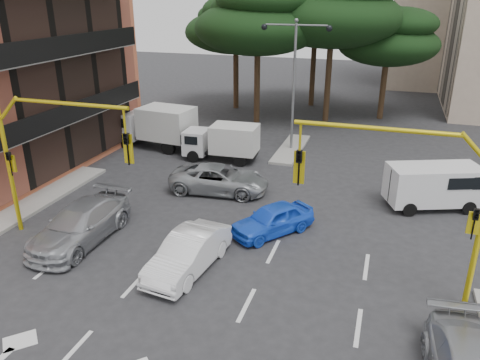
# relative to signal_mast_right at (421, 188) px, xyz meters

# --- Properties ---
(ground) EXTENTS (120.00, 120.00, 0.00)m
(ground) POSITION_rel_signal_mast_right_xyz_m (-6.80, -1.99, -3.88)
(ground) COLOR #28282B
(ground) RESTS_ON ground
(median_strip) EXTENTS (1.40, 6.00, 0.15)m
(median_strip) POSITION_rel_signal_mast_right_xyz_m (-6.80, 14.01, -3.81)
(median_strip) COLOR gray
(median_strip) RESTS_ON ground
(apartment_beige_far) EXTENTS (16.20, 12.15, 16.70)m
(apartment_beige_far) POSITION_rel_signal_mast_right_xyz_m (6.15, 42.01, 4.47)
(apartment_beige_far) COLOR tan
(apartment_beige_far) RESTS_ON ground
(pine_left_near) EXTENTS (9.15, 9.15, 10.23)m
(pine_left_near) POSITION_rel_signal_mast_right_xyz_m (-10.75, 19.96, 3.72)
(pine_left_near) COLOR #382616
(pine_left_near) RESTS_ON ground
(pine_center) EXTENTS (9.98, 9.98, 11.16)m
(pine_center) POSITION_rel_signal_mast_right_xyz_m (-5.75, 21.96, 4.41)
(pine_center) COLOR #382616
(pine_center) RESTS_ON ground
(pine_left_far) EXTENTS (8.32, 8.32, 9.30)m
(pine_left_far) POSITION_rel_signal_mast_right_xyz_m (-13.75, 23.96, 3.03)
(pine_left_far) COLOR #382616
(pine_left_far) RESTS_ON ground
(pine_right) EXTENTS (7.49, 7.49, 8.37)m
(pine_right) POSITION_rel_signal_mast_right_xyz_m (-1.75, 23.96, 2.33)
(pine_right) COLOR #382616
(pine_right) RESTS_ON ground
(pine_back) EXTENTS (9.15, 9.15, 10.23)m
(pine_back) POSITION_rel_signal_mast_right_xyz_m (-7.75, 26.96, 3.72)
(pine_back) COLOR #382616
(pine_back) RESTS_ON ground
(signal_mast_right) EXTENTS (5.79, 0.37, 6.00)m
(signal_mast_right) POSITION_rel_signal_mast_right_xyz_m (0.00, 0.00, 0.00)
(signal_mast_right) COLOR gold
(signal_mast_right) RESTS_ON ground
(signal_mast_left) EXTENTS (5.79, 0.37, 6.00)m
(signal_mast_left) POSITION_rel_signal_mast_right_xyz_m (-13.61, 0.00, 0.00)
(signal_mast_left) COLOR gold
(signal_mast_left) RESTS_ON ground
(street_lamp_center) EXTENTS (4.16, 0.36, 7.77)m
(street_lamp_center) POSITION_rel_signal_mast_right_xyz_m (-6.80, 14.01, 1.54)
(street_lamp_center) COLOR slate
(street_lamp_center) RESTS_ON median_strip
(car_white_hatch) EXTENTS (1.96, 4.33, 1.38)m
(car_white_hatch) POSITION_rel_signal_mast_right_xyz_m (-7.40, -0.65, -3.20)
(car_white_hatch) COLOR white
(car_white_hatch) RESTS_ON ground
(car_blue_compact) EXTENTS (3.41, 3.79, 1.25)m
(car_blue_compact) POSITION_rel_signal_mast_right_xyz_m (-5.22, 2.97, -3.26)
(car_blue_compact) COLOR blue
(car_blue_compact) RESTS_ON ground
(car_silver_wagon) EXTENTS (2.14, 5.15, 1.49)m
(car_silver_wagon) POSITION_rel_signal_mast_right_xyz_m (-12.33, -0.03, -3.14)
(car_silver_wagon) COLOR #9FA2A7
(car_silver_wagon) RESTS_ON ground
(car_silver_cross_a) EXTENTS (5.06, 2.69, 1.35)m
(car_silver_cross_a) POSITION_rel_signal_mast_right_xyz_m (-8.80, 6.36, -3.21)
(car_silver_cross_a) COLOR #9A9EA2
(car_silver_cross_a) RESTS_ON ground
(van_white) EXTENTS (4.49, 3.23, 2.05)m
(van_white) POSITION_rel_signal_mast_right_xyz_m (1.15, 7.70, -2.86)
(van_white) COLOR silver
(van_white) RESTS_ON ground
(box_truck_a) EXTENTS (5.62, 2.86, 2.65)m
(box_truck_a) POSITION_rel_signal_mast_right_xyz_m (-15.32, 12.01, -2.56)
(box_truck_a) COLOR white
(box_truck_a) RESTS_ON ground
(box_truck_b) EXTENTS (4.51, 2.08, 2.17)m
(box_truck_b) POSITION_rel_signal_mast_right_xyz_m (-10.33, 10.88, -2.80)
(box_truck_b) COLOR silver
(box_truck_b) RESTS_ON ground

